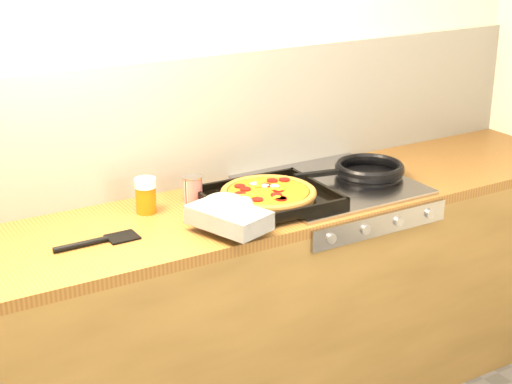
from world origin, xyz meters
TOP-DOWN VIEW (x-y plane):
  - room_shell at (0.00, 1.39)m, footprint 3.20×3.20m
  - counter_run at (0.00, 1.10)m, footprint 3.20×0.62m
  - stovetop at (0.45, 1.10)m, footprint 0.60×0.56m
  - pizza_on_tray at (0.06, 1.02)m, footprint 0.59×0.51m
  - frying_pan at (0.62, 1.09)m, footprint 0.48×0.32m
  - tomato_can at (-0.09, 1.21)m, footprint 0.10×0.10m
  - juice_glass at (-0.27, 1.22)m, footprint 0.08×0.08m
  - wooden_spoon at (0.15, 1.32)m, footprint 0.30×0.06m
  - black_spatula at (-0.51, 1.05)m, footprint 0.28×0.09m

SIDE VIEW (x-z plane):
  - counter_run at x=0.00m, z-range 0.00..0.90m
  - stovetop at x=0.45m, z-range 0.90..0.92m
  - black_spatula at x=-0.51m, z-range 0.90..0.92m
  - wooden_spoon at x=0.15m, z-range 0.90..0.92m
  - frying_pan at x=0.62m, z-range 0.92..0.96m
  - pizza_on_tray at x=0.06m, z-range 0.91..0.98m
  - tomato_can at x=-0.09m, z-range 0.90..1.00m
  - juice_glass at x=-0.27m, z-range 0.90..1.03m
  - room_shell at x=0.00m, z-range -0.45..2.75m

